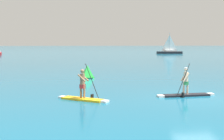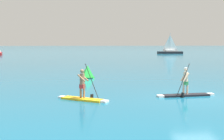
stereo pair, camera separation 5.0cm
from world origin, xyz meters
name	(u,v)px [view 1 (the left image)]	position (x,y,z in m)	size (l,w,h in m)	color
ground	(198,98)	(0.00, 0.00, 0.00)	(440.00, 440.00, 0.00)	#145B7A
paddleboarder_near_left	(83,93)	(-6.38, -0.07, 0.37)	(2.75, 1.96, 1.97)	yellow
paddleboarder_mid_center	(186,90)	(-0.49, 0.61, 0.33)	(3.47, 1.02, 1.95)	black
race_marker_buoy	(87,72)	(-6.02, 9.93, 0.49)	(1.36, 1.36, 1.11)	green
sailboat_right_horizon	(169,51)	(16.05, 61.41, 0.65)	(6.53, 2.04, 5.46)	black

